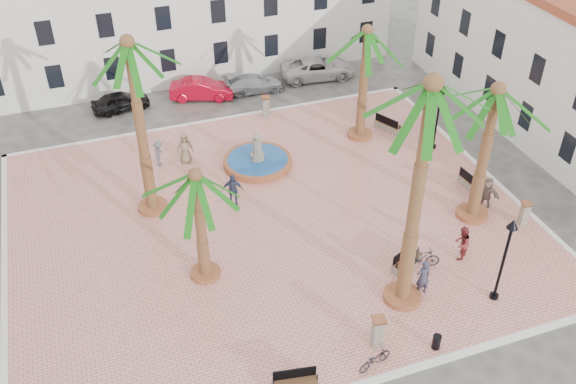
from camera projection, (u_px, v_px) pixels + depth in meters
name	position (u px, v px, depth m)	size (l,w,h in m)	color
ground	(270.00, 221.00, 33.35)	(120.00, 120.00, 0.00)	#56544F
plaza	(270.00, 219.00, 33.30)	(26.00, 22.00, 0.15)	#E4897D
kerb_n	(217.00, 120.00, 41.67)	(26.30, 0.30, 0.16)	silver
kerb_e	(484.00, 172.00, 36.84)	(0.30, 22.30, 0.16)	silver
kerb_w	(5.00, 278.00, 29.76)	(0.30, 22.30, 0.16)	silver
building_north	(181.00, 4.00, 45.75)	(30.40, 7.40, 9.50)	silver
fountain	(258.00, 160.00, 37.17)	(3.99, 3.99, 2.06)	#A25732
palm_nw	(130.00, 61.00, 29.00)	(5.14, 5.14, 9.69)	#A25732
palm_sw	(197.00, 189.00, 26.99)	(4.59, 4.59, 5.93)	#A25732
palm_s	(429.00, 109.00, 23.02)	(5.50, 5.50, 10.96)	#A25732
palm_e	(495.00, 106.00, 29.69)	(5.39, 5.39, 7.66)	#A25732
palm_ne	(366.00, 44.00, 36.39)	(5.06, 5.06, 7.22)	#A25732
bench_se	(407.00, 262.00, 30.20)	(1.79, 1.19, 0.91)	gray
bench_e	(472.00, 184.00, 35.26)	(0.75, 1.89, 0.97)	gray
bench_ne	(388.00, 126.00, 40.40)	(1.30, 1.89, 0.97)	gray
lamppost_s	(507.00, 246.00, 26.90)	(0.48, 0.48, 4.45)	black
lamppost_e	(439.00, 107.00, 37.23)	(0.44, 0.44, 4.07)	black
bollard_se	(378.00, 331.00, 26.05)	(0.63, 0.63, 1.51)	gray
bollard_n	(266.00, 106.00, 41.49)	(0.60, 0.60, 1.44)	gray
bollard_e	(525.00, 213.00, 32.50)	(0.54, 0.54, 1.33)	gray
litter_bin	(436.00, 342.00, 26.16)	(0.35, 0.35, 0.69)	black
cyclist_a	(423.00, 277.00, 28.36)	(0.69, 0.45, 1.88)	#313146
bicycle_a	(375.00, 359.00, 25.35)	(0.56, 1.59, 0.84)	black
cyclist_b	(462.00, 243.00, 30.29)	(0.88, 0.68, 1.81)	maroon
bicycle_b	(422.00, 258.00, 30.01)	(0.49, 1.75, 1.05)	black
pedestrian_fountain_a	(185.00, 148.00, 37.00)	(0.94, 0.61, 1.92)	#7A6C4F
pedestrian_fountain_b	(233.00, 190.00, 33.67)	(1.11, 0.46, 1.90)	#2A3550
pedestrian_north	(159.00, 153.00, 36.83)	(1.02, 0.59, 1.58)	#55565B
pedestrian_east	(487.00, 192.00, 33.68)	(1.60, 0.51, 1.73)	#79675C
car_black	(121.00, 101.00, 42.57)	(1.52, 3.79, 1.29)	black
car_red	(202.00, 89.00, 43.86)	(1.50, 4.29, 1.41)	#B9061E
car_silver	(254.00, 83.00, 44.76)	(1.71, 4.20, 1.22)	#9D9DA5
car_white	(318.00, 68.00, 46.46)	(2.46, 5.34, 1.48)	beige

